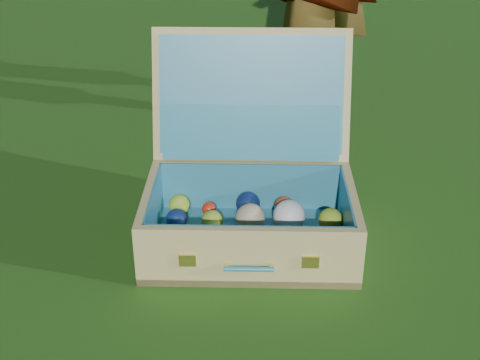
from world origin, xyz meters
name	(u,v)px	position (x,y,z in m)	size (l,w,h in m)	color
ground	(283,219)	(0.00, 0.00, 0.00)	(60.00, 60.00, 0.00)	#215114
stray_ball	(152,239)	(-0.40, -0.01, 0.03)	(0.06, 0.06, 0.06)	#4470B3
suitcase	(250,184)	(-0.11, -0.02, 0.15)	(0.73, 0.71, 0.53)	#DBC476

